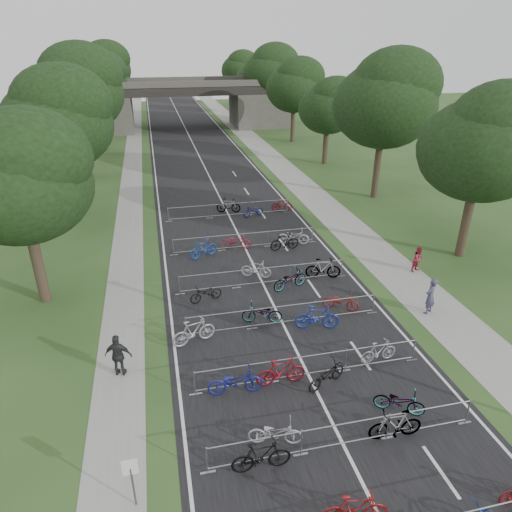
# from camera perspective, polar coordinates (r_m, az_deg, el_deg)

# --- Properties ---
(road) EXTENTS (11.00, 140.00, 0.01)m
(road) POSITION_cam_1_polar(r_m,az_deg,el_deg) (58.10, -7.52, 13.06)
(road) COLOR black
(road) RESTS_ON ground
(sidewalk_right) EXTENTS (3.00, 140.00, 0.01)m
(sidewalk_right) POSITION_cam_1_polar(r_m,az_deg,el_deg) (59.37, 0.38, 13.54)
(sidewalk_right) COLOR gray
(sidewalk_right) RESTS_ON ground
(sidewalk_left) EXTENTS (2.00, 140.00, 0.01)m
(sidewalk_left) POSITION_cam_1_polar(r_m,az_deg,el_deg) (57.89, -15.09, 12.38)
(sidewalk_left) COLOR gray
(sidewalk_left) RESTS_ON ground
(lane_markings) EXTENTS (0.12, 140.00, 0.00)m
(lane_markings) POSITION_cam_1_polar(r_m,az_deg,el_deg) (58.10, -7.52, 13.06)
(lane_markings) COLOR silver
(lane_markings) RESTS_ON ground
(overpass_bridge) EXTENTS (31.00, 8.00, 7.05)m
(overpass_bridge) POSITION_cam_1_polar(r_m,az_deg,el_deg) (72.25, -9.02, 18.25)
(overpass_bridge) COLOR #46433F
(overpass_bridge) RESTS_ON ground
(park_sign) EXTENTS (0.45, 0.06, 1.83)m
(park_sign) POSITION_cam_1_polar(r_m,az_deg,el_deg) (14.71, -15.33, -24.83)
(park_sign) COLOR #4C4C51
(park_sign) RESTS_ON ground
(tree_left_0) EXTENTS (6.72, 6.72, 10.25)m
(tree_left_0) POSITION_cam_1_polar(r_m,az_deg,el_deg) (23.97, -27.36, 8.47)
(tree_left_0) COLOR #33261C
(tree_left_0) RESTS_ON ground
(tree_right_0) EXTENTS (7.17, 7.17, 10.93)m
(tree_right_0) POSITION_cam_1_polar(r_m,az_deg,el_deg) (29.57, 26.70, 12.28)
(tree_right_0) COLOR #33261C
(tree_right_0) RESTS_ON ground
(tree_left_1) EXTENTS (7.56, 7.56, 11.53)m
(tree_left_1) POSITION_cam_1_polar(r_m,az_deg,el_deg) (35.33, -23.49, 15.29)
(tree_left_1) COLOR #33261C
(tree_left_1) RESTS_ON ground
(tree_right_1) EXTENTS (8.18, 8.18, 12.47)m
(tree_right_1) POSITION_cam_1_polar(r_m,az_deg,el_deg) (39.33, 15.99, 18.10)
(tree_right_1) COLOR #33261C
(tree_right_1) RESTS_ON ground
(tree_left_2) EXTENTS (8.40, 8.40, 12.81)m
(tree_left_2) POSITION_cam_1_polar(r_m,az_deg,el_deg) (47.02, -21.42, 18.74)
(tree_left_2) COLOR #33261C
(tree_left_2) RESTS_ON ground
(tree_right_2) EXTENTS (6.16, 6.16, 9.39)m
(tree_right_2) POSITION_cam_1_polar(r_m,az_deg,el_deg) (50.38, 9.14, 17.93)
(tree_right_2) COLOR #33261C
(tree_right_2) RESTS_ON ground
(tree_left_3) EXTENTS (6.72, 6.72, 10.25)m
(tree_left_3) POSITION_cam_1_polar(r_m,az_deg,el_deg) (59.04, -19.77, 18.45)
(tree_left_3) COLOR #33261C
(tree_left_3) RESTS_ON ground
(tree_right_3) EXTENTS (7.17, 7.17, 10.93)m
(tree_right_3) POSITION_cam_1_polar(r_m,az_deg,el_deg) (61.53, 4.91, 20.40)
(tree_right_3) COLOR #33261C
(tree_right_3) RESTS_ON ground
(tree_left_4) EXTENTS (7.56, 7.56, 11.53)m
(tree_left_4) POSITION_cam_1_polar(r_m,az_deg,el_deg) (70.88, -18.98, 20.20)
(tree_left_4) COLOR #33261C
(tree_left_4) RESTS_ON ground
(tree_right_4) EXTENTS (8.18, 8.18, 12.47)m
(tree_right_4) POSITION_cam_1_polar(r_m,az_deg,el_deg) (72.95, 1.91, 22.04)
(tree_right_4) COLOR #33261C
(tree_right_4) RESTS_ON ground
(tree_left_5) EXTENTS (8.40, 8.40, 12.81)m
(tree_left_5) POSITION_cam_1_polar(r_m,az_deg,el_deg) (82.76, -18.40, 21.45)
(tree_left_5) COLOR #33261C
(tree_left_5) RESTS_ON ground
(tree_right_5) EXTENTS (6.16, 6.16, 9.39)m
(tree_right_5) POSITION_cam_1_polar(r_m,az_deg,el_deg) (84.72, -0.31, 21.22)
(tree_right_5) COLOR #33261C
(tree_right_5) RESTS_ON ground
(tree_left_6) EXTENTS (6.72, 6.72, 10.25)m
(tree_left_6) POSITION_cam_1_polar(r_m,az_deg,el_deg) (94.81, -17.75, 20.92)
(tree_left_6) COLOR #33261C
(tree_left_6) RESTS_ON ground
(tree_right_6) EXTENTS (7.17, 7.17, 10.93)m
(tree_right_6) POSITION_cam_1_polar(r_m,az_deg,el_deg) (96.38, -2.00, 22.32)
(tree_right_6) COLOR #33261C
(tree_right_6) RESTS_ON ground
(barrier_row_1) EXTENTS (9.70, 0.08, 1.10)m
(barrier_row_1) POSITION_cam_1_polar(r_m,az_deg,el_deg) (16.48, 11.11, -21.06)
(barrier_row_1) COLOR gray
(barrier_row_1) RESTS_ON ground
(barrier_row_2) EXTENTS (9.70, 0.08, 1.10)m
(barrier_row_2) POSITION_cam_1_polar(r_m,az_deg,el_deg) (18.90, 6.74, -13.48)
(barrier_row_2) COLOR gray
(barrier_row_2) RESTS_ON ground
(barrier_row_3) EXTENTS (9.70, 0.08, 1.10)m
(barrier_row_3) POSITION_cam_1_polar(r_m,az_deg,el_deg) (21.81, 3.47, -7.39)
(barrier_row_3) COLOR gray
(barrier_row_3) RESTS_ON ground
(barrier_row_4) EXTENTS (9.70, 0.08, 1.10)m
(barrier_row_4) POSITION_cam_1_polar(r_m,az_deg,el_deg) (25.14, 0.95, -2.56)
(barrier_row_4) COLOR gray
(barrier_row_4) RESTS_ON ground
(barrier_row_5) EXTENTS (9.70, 0.08, 1.10)m
(barrier_row_5) POSITION_cam_1_polar(r_m,az_deg,el_deg) (29.53, -1.37, 1.91)
(barrier_row_5) COLOR gray
(barrier_row_5) RESTS_ON ground
(barrier_row_6) EXTENTS (9.70, 0.08, 1.10)m
(barrier_row_6) POSITION_cam_1_polar(r_m,az_deg,el_deg) (35.01, -3.36, 5.76)
(barrier_row_6) COLOR gray
(barrier_row_6) RESTS_ON ground
(bike_1) EXTENTS (1.98, 0.82, 1.15)m
(bike_1) POSITION_cam_1_polar(r_m,az_deg,el_deg) (14.75, 12.25, -28.56)
(bike_1) COLOR maroon
(bike_1) RESTS_ON ground
(bike_4) EXTENTS (1.94, 0.57, 1.16)m
(bike_4) POSITION_cam_1_polar(r_m,az_deg,el_deg) (15.58, 0.66, -23.78)
(bike_4) COLOR black
(bike_4) RESTS_ON ground
(bike_5) EXTENTS (1.95, 1.09, 0.97)m
(bike_5) POSITION_cam_1_polar(r_m,az_deg,el_deg) (16.36, 2.42, -21.18)
(bike_5) COLOR #A9A8AF
(bike_5) RESTS_ON ground
(bike_6) EXTENTS (1.94, 0.66, 1.15)m
(bike_6) POSITION_cam_1_polar(r_m,az_deg,el_deg) (17.12, 17.03, -19.53)
(bike_6) COLOR gray
(bike_6) RESTS_ON ground
(bike_7) EXTENTS (1.90, 1.46, 0.96)m
(bike_7) POSITION_cam_1_polar(r_m,az_deg,el_deg) (18.14, 17.48, -16.97)
(bike_7) COLOR gray
(bike_7) RESTS_ON ground
(bike_8) EXTENTS (2.17, 0.88, 1.12)m
(bike_8) POSITION_cam_1_polar(r_m,az_deg,el_deg) (18.07, -2.63, -15.40)
(bike_8) COLOR navy
(bike_8) RESTS_ON ground
(bike_9) EXTENTS (2.00, 0.57, 1.20)m
(bike_9) POSITION_cam_1_polar(r_m,az_deg,el_deg) (18.45, 3.13, -14.23)
(bike_9) COLOR maroon
(bike_9) RESTS_ON ground
(bike_10) EXTENTS (2.00, 1.41, 1.00)m
(bike_10) POSITION_cam_1_polar(r_m,az_deg,el_deg) (18.63, 8.80, -14.49)
(bike_10) COLOR black
(bike_10) RESTS_ON ground
(bike_11) EXTENTS (1.75, 0.68, 1.03)m
(bike_11) POSITION_cam_1_polar(r_m,az_deg,el_deg) (20.21, 15.08, -11.48)
(bike_11) COLOR #94949B
(bike_11) RESTS_ON ground
(bike_12) EXTENTS (2.12, 1.12, 1.23)m
(bike_12) POSITION_cam_1_polar(r_m,az_deg,el_deg) (20.72, -7.79, -9.35)
(bike_12) COLOR #A5A5AD
(bike_12) RESTS_ON ground
(bike_13) EXTENTS (2.05, 1.16, 1.02)m
(bike_13) POSITION_cam_1_polar(r_m,az_deg,el_deg) (21.96, 0.76, -7.20)
(bike_13) COLOR gray
(bike_13) RESTS_ON ground
(bike_14) EXTENTS (2.17, 1.04, 1.26)m
(bike_14) POSITION_cam_1_polar(r_m,az_deg,el_deg) (21.66, 7.64, -7.60)
(bike_14) COLOR navy
(bike_14) RESTS_ON ground
(bike_15) EXTENTS (1.90, 1.45, 0.96)m
(bike_15) POSITION_cam_1_polar(r_m,az_deg,el_deg) (23.37, 10.56, -5.57)
(bike_15) COLOR maroon
(bike_15) RESTS_ON ground
(bike_16) EXTENTS (1.84, 1.04, 0.91)m
(bike_16) POSITION_cam_1_polar(r_m,az_deg,el_deg) (23.82, -6.27, -4.68)
(bike_16) COLOR black
(bike_16) RESTS_ON ground
(bike_17) EXTENTS (1.80, 1.21, 1.06)m
(bike_17) POSITION_cam_1_polar(r_m,az_deg,el_deg) (25.93, -0.00, -1.66)
(bike_17) COLOR #A8A6AE
(bike_17) RESTS_ON ground
(bike_18) EXTENTS (2.18, 1.32, 1.08)m
(bike_18) POSITION_cam_1_polar(r_m,az_deg,el_deg) (24.88, 4.23, -2.96)
(bike_18) COLOR gray
(bike_18) RESTS_ON ground
(bike_19) EXTENTS (2.07, 1.04, 1.20)m
(bike_19) POSITION_cam_1_polar(r_m,az_deg,el_deg) (26.13, 8.38, -1.56)
(bike_19) COLOR gray
(bike_19) RESTS_ON ground
(bike_20) EXTENTS (1.99, 1.30, 1.17)m
(bike_20) POSITION_cam_1_polar(r_m,az_deg,el_deg) (28.53, -6.58, 0.94)
(bike_20) COLOR navy
(bike_20) RESTS_ON ground
(bike_21) EXTENTS (2.05, 1.15, 1.02)m
(bike_21) POSITION_cam_1_polar(r_m,az_deg,el_deg) (29.56, -2.52, 1.85)
(bike_21) COLOR maroon
(bike_21) RESTS_ON ground
(bike_22) EXTENTS (1.96, 0.68, 1.16)m
(bike_22) POSITION_cam_1_polar(r_m,az_deg,el_deg) (29.36, 3.59, 1.80)
(bike_22) COLOR black
(bike_22) RESTS_ON ground
(bike_23) EXTENTS (2.18, 1.31, 1.08)m
(bike_23) POSITION_cam_1_polar(r_m,az_deg,el_deg) (30.30, 4.69, 2.46)
(bike_23) COLOR #B5B4BC
(bike_23) RESTS_ON ground
(bike_25) EXTENTS (1.96, 1.02, 1.13)m
(bike_25) POSITION_cam_1_polar(r_m,az_deg,el_deg) (35.91, -3.46, 6.30)
(bike_25) COLOR gray
(bike_25) RESTS_ON ground
(bike_26) EXTENTS (1.87, 1.16, 0.93)m
(bike_26) POSITION_cam_1_polar(r_m,az_deg,el_deg) (35.04, -0.36, 5.67)
(bike_26) COLOR navy
(bike_26) RESTS_ON ground
(bike_27) EXTENTS (1.69, 0.73, 0.98)m
(bike_27) POSITION_cam_1_polar(r_m,az_deg,el_deg) (36.35, 3.25, 6.42)
(bike_27) COLOR maroon
(bike_27) RESTS_ON ground
(pedestrian_a) EXTENTS (0.84, 0.76, 1.91)m
(pedestrian_a) POSITION_cam_1_polar(r_m,az_deg,el_deg) (24.04, 20.95, -4.70)
(pedestrian_a) COLOR #3B3A57
(pedestrian_a) RESTS_ON ground
(pedestrian_b) EXTENTS (0.89, 0.80, 1.53)m
(pedestrian_b) POSITION_cam_1_polar(r_m,az_deg,el_deg) (28.17, 19.63, -0.40)
(pedestrian_b) COLOR maroon
(pedestrian_b) RESTS_ON ground
(pedestrian_c) EXTENTS (1.18, 0.73, 1.88)m
(pedestrian_c) POSITION_cam_1_polar(r_m,az_deg,el_deg) (19.44, -16.81, -11.83)
(pedestrian_c) COLOR #27272A
(pedestrian_c) RESTS_ON ground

